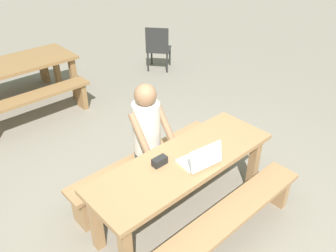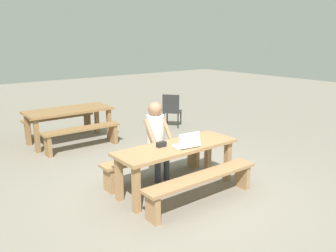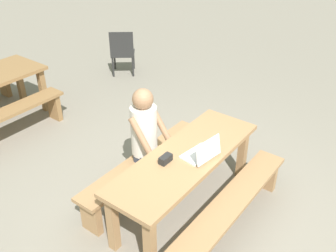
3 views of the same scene
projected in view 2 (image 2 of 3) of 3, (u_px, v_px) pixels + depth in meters
name	position (u px, v px, depth m)	size (l,w,h in m)	color
ground_plane	(177.00, 189.00, 5.38)	(30.00, 30.00, 0.00)	gray
picnic_table_front	(177.00, 153.00, 5.22)	(1.97, 0.66, 0.72)	#9E754C
bench_near	(202.00, 182.00, 4.85)	(1.92, 0.30, 0.43)	#9E754C
bench_far	(155.00, 160.00, 5.73)	(1.92, 0.30, 0.43)	#9E754C
laptop	(187.00, 143.00, 5.10)	(0.39, 0.31, 0.24)	white
small_pouch	(161.00, 144.00, 5.13)	(0.15, 0.07, 0.08)	black
person_seated	(157.00, 135.00, 5.61)	(0.40, 0.40, 1.30)	#333847
plastic_chair	(172.00, 110.00, 9.01)	(0.62, 0.62, 0.88)	#262626
picnic_table_mid	(69.00, 114.00, 7.66)	(1.85, 0.85, 0.76)	olive
bench_mid_south	(82.00, 133.00, 7.21)	(1.66, 0.31, 0.47)	olive
bench_mid_north	(59.00, 121.00, 8.26)	(1.66, 0.31, 0.47)	olive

